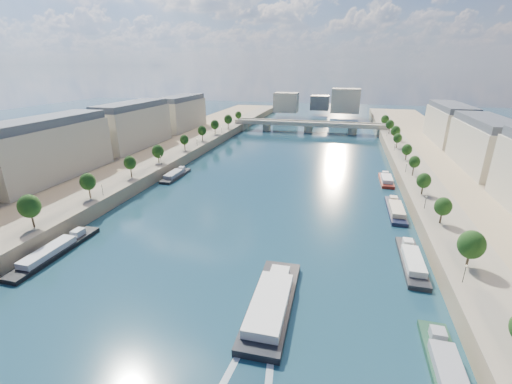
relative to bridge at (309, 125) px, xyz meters
The scene contains 16 objects.
ground 135.10m from the bridge, 90.00° to the right, with size 700.00×700.00×0.00m, color #0C2535.
quay_left 153.02m from the bridge, 118.07° to the right, with size 44.00×520.00×5.00m, color #9E8460.
quay_right 153.02m from the bridge, 61.93° to the right, with size 44.00×520.00×5.00m, color #9E8460.
pave_left 146.54m from the bridge, 112.89° to the right, with size 14.00×520.00×0.10m, color gray.
pave_right 146.54m from the bridge, 67.11° to the right, with size 14.00×520.00×0.10m, color gray.
trees_left 144.03m from the bridge, 112.47° to the right, with size 4.80×268.80×8.26m.
trees_right 136.67m from the bridge, 66.25° to the right, with size 4.80×268.80×8.26m.
lamps_left 154.24m from the bridge, 109.90° to the right, with size 0.36×200.36×4.28m.
lamps_right 140.23m from the bridge, 68.01° to the right, with size 0.36×200.36×4.28m.
buildings_left 149.95m from the bridge, 124.65° to the right, with size 16.00×226.00×23.20m.
skyline 85.12m from the bridge, 87.84° to the left, with size 79.00×42.00×22.00m.
bridge is the anchor object (origin of this frame).
tour_barge 201.79m from the bridge, 85.85° to the right, with size 8.97×29.62×4.00m.
wake 218.33m from the bridge, 86.16° to the right, with size 10.76×25.98×0.04m.
moored_barges_left 208.47m from the bridge, 102.61° to the right, with size 5.00×155.03×3.60m.
moored_barges_right 185.94m from the bridge, 75.83° to the right, with size 5.00×158.67×3.60m.
Camera 1 is at (26.10, -23.48, 47.18)m, focal length 24.00 mm.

